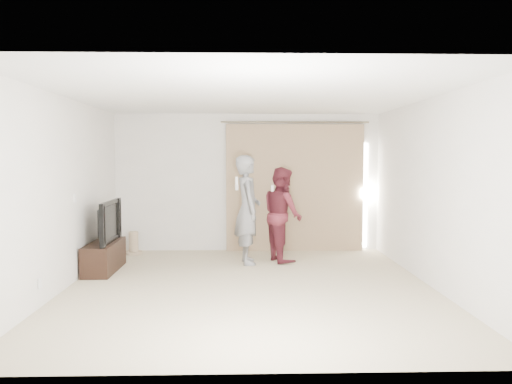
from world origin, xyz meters
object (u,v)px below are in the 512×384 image
person_woman (282,214)px  person_man (248,210)px  tv_console (104,257)px  tv (103,222)px

person_woman → person_man: bearing=-161.8°
tv_console → person_woman: person_woman is taller
person_woman → tv_console: bearing=-166.3°
tv_console → person_woman: (2.86, 0.70, 0.58)m
person_woman → tv: bearing=-166.3°
tv → person_man: (2.26, 0.50, 0.13)m
tv_console → person_woman: size_ratio=0.73×
tv_console → person_man: (2.26, 0.50, 0.68)m
tv_console → tv: 0.55m
tv → tv_console: bearing=-0.0°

